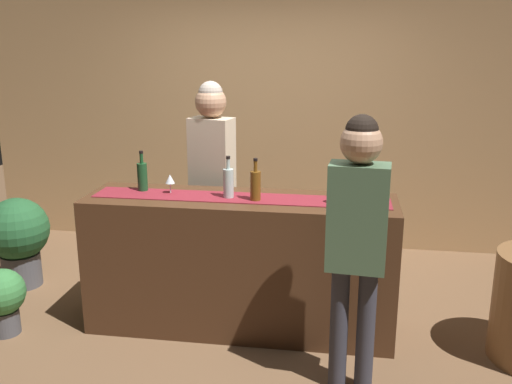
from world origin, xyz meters
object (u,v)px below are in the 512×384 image
Objects in this scene: wine_glass_near_customer at (170,180)px; potted_plant_small at (2,297)px; wine_bottle_clear at (228,182)px; customer_sipping at (357,227)px; potted_plant_tall at (18,236)px; wine_bottle_green at (142,176)px; bartender at (212,164)px; wine_bottle_amber at (255,185)px; wine_glass_mid_counter at (333,188)px.

wine_glass_near_customer reaches higher than potted_plant_small.
customer_sipping is at bearing -36.79° from wine_bottle_clear.
customer_sipping is at bearing -21.33° from potted_plant_tall.
wine_bottle_green is 1.73m from customer_sipping.
bartender reaches higher than wine_bottle_green.
customer_sipping is at bearing -42.12° from wine_bottle_amber.
wine_bottle_amber is at bearing 139.39° from bartender.
customer_sipping reaches higher than potted_plant_tall.
wine_bottle_amber is at bearing -177.89° from wine_glass_mid_counter.
wine_bottle_clear is 1.00× the size of wine_bottle_amber.
customer_sipping is at bearing -28.16° from wine_glass_near_customer.
wine_glass_near_customer is 0.29× the size of potted_plant_small.
customer_sipping is (1.55, -0.75, -0.06)m from wine_bottle_green.
wine_glass_near_customer is (-0.64, 0.09, -0.01)m from wine_bottle_amber.
bartender is at bearing 113.41° from wine_bottle_clear.
bartender reaches higher than customer_sipping.
potted_plant_small is at bearing -154.13° from wine_bottle_green.
customer_sipping is (1.33, -0.71, -0.05)m from wine_glass_near_customer.
bartender reaches higher than wine_bottle_clear.
wine_bottle_green is at bearing 159.21° from customer_sipping.
wine_bottle_green is at bearing -15.40° from potted_plant_tall.
wine_bottle_clear is 1.00× the size of wine_bottle_green.
wine_glass_near_customer is 1.68m from potted_plant_tall.
wine_glass_mid_counter is (0.53, 0.02, -0.01)m from wine_bottle_amber.
wine_bottle_green is 0.23m from wine_glass_near_customer.
wine_bottle_amber is 0.39× the size of potted_plant_tall.
wine_glass_near_customer reaches higher than potted_plant_tall.
potted_plant_tall is at bearing 18.56° from bartender.
wine_bottle_amber is 2.10× the size of wine_glass_mid_counter.
potted_plant_small is (0.33, -0.81, -0.17)m from potted_plant_tall.
wine_bottle_amber is 2.10× the size of wine_glass_near_customer.
wine_bottle_amber is at bearing -12.70° from potted_plant_tall.
potted_plant_tall is 1.58× the size of potted_plant_small.
wine_bottle_green is 1.48m from potted_plant_tall.
wine_bottle_amber is 0.17× the size of bartender.
wine_glass_mid_counter is at bearing 2.11° from wine_bottle_amber.
customer_sipping is (0.69, -0.62, -0.06)m from wine_bottle_amber.
customer_sipping reaches higher than wine_glass_mid_counter.
potted_plant_tall reaches higher than potted_plant_small.
wine_bottle_clear is 0.44m from wine_glass_near_customer.
wine_bottle_clear is at bearing 178.28° from wine_glass_mid_counter.
wine_bottle_clear is at bearing -7.63° from wine_bottle_green.
wine_glass_near_customer is 1.48m from potted_plant_small.
customer_sipping is 3.09m from potted_plant_tall.
wine_bottle_clear reaches higher than potted_plant_small.
wine_bottle_clear is 0.73m from wine_glass_mid_counter.
potted_plant_small is (-2.49, 0.30, -0.76)m from customer_sipping.
wine_glass_mid_counter is (0.73, -0.02, -0.01)m from wine_bottle_clear.
potted_plant_tall is at bearing 164.60° from wine_bottle_green.
wine_bottle_clear and wine_bottle_green have the same top height.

